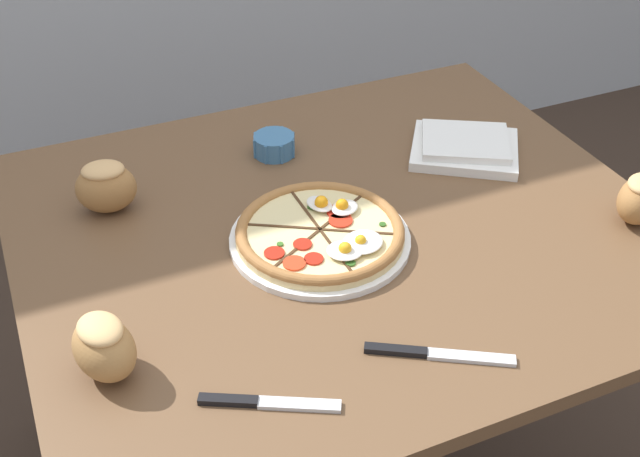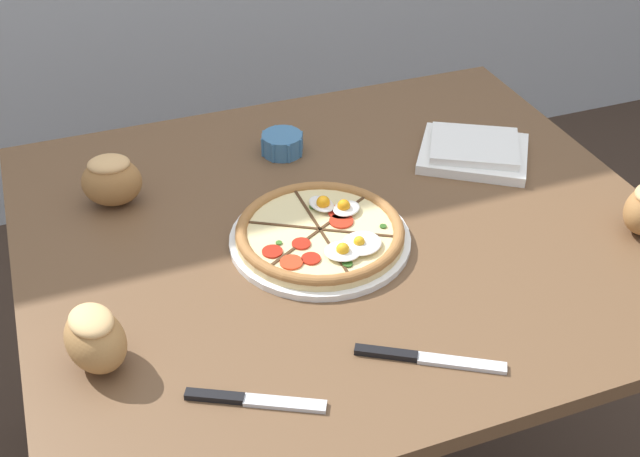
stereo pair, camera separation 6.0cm
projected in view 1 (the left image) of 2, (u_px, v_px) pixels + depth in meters
dining_table at (341, 268)px, 1.51m from camera, size 1.14×0.99×0.75m
pizza at (321, 234)px, 1.39m from camera, size 0.32×0.32×0.05m
ramekin_bowl at (274, 144)px, 1.63m from camera, size 0.09×0.09×0.04m
napkin_folded at (465, 147)px, 1.63m from camera, size 0.28×0.27×0.04m
bread_piece_near at (640, 198)px, 1.43m from camera, size 0.13×0.12×0.09m
bread_piece_mid at (106, 186)px, 1.45m from camera, size 0.13×0.11×0.10m
bread_piece_far at (104, 346)px, 1.12m from camera, size 0.11×0.13×0.10m
knife_main at (267, 403)px, 1.10m from camera, size 0.18×0.11×0.01m
knife_spare at (437, 354)px, 1.18m from camera, size 0.20×0.13×0.01m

